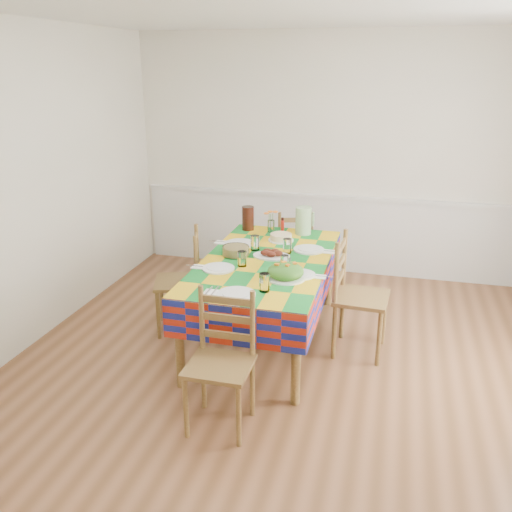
{
  "coord_description": "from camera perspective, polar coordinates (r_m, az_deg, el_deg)",
  "views": [
    {
      "loc": [
        0.75,
        -3.63,
        2.34
      ],
      "look_at": [
        -0.3,
        0.36,
        0.87
      ],
      "focal_mm": 38.0,
      "sensor_mm": 36.0,
      "label": 1
    }
  ],
  "objects": [
    {
      "name": "room",
      "position": [
        3.83,
        2.99,
        4.62
      ],
      "size": [
        4.58,
        5.08,
        2.78
      ],
      "color": "brown",
      "rests_on": "ground"
    },
    {
      "name": "wainscot",
      "position": [
        6.43,
        7.44,
        2.66
      ],
      "size": [
        4.41,
        0.06,
        0.92
      ],
      "color": "silver",
      "rests_on": "room"
    },
    {
      "name": "dining_table",
      "position": [
        4.65,
        1.03,
        -1.33
      ],
      "size": [
        1.05,
        1.96,
        0.76
      ],
      "color": "brown",
      "rests_on": "room"
    },
    {
      "name": "setting_near_head",
      "position": [
        3.93,
        -1.1,
        -3.58
      ],
      "size": [
        0.46,
        0.31,
        0.14
      ],
      "color": "white",
      "rests_on": "dining_table"
    },
    {
      "name": "setting_left_near",
      "position": [
        4.42,
        -3.15,
        -0.92
      ],
      "size": [
        0.48,
        0.29,
        0.13
      ],
      "rotation": [
        0.0,
        0.0,
        1.57
      ],
      "color": "white",
      "rests_on": "dining_table"
    },
    {
      "name": "setting_left_far",
      "position": [
        4.95,
        -1.22,
        1.36
      ],
      "size": [
        0.52,
        0.31,
        0.14
      ],
      "rotation": [
        0.0,
        0.0,
        1.57
      ],
      "color": "white",
      "rests_on": "dining_table"
    },
    {
      "name": "setting_right_near",
      "position": [
        4.33,
        4.14,
        -1.46
      ],
      "size": [
        0.45,
        0.26,
        0.12
      ],
      "rotation": [
        0.0,
        0.0,
        -1.57
      ],
      "color": "white",
      "rests_on": "dining_table"
    },
    {
      "name": "setting_right_far",
      "position": [
        4.83,
        4.85,
        0.82
      ],
      "size": [
        0.52,
        0.3,
        0.13
      ],
      "rotation": [
        0.0,
        0.0,
        -1.57
      ],
      "color": "white",
      "rests_on": "dining_table"
    },
    {
      "name": "meat_platter",
      "position": [
        4.68,
        1.63,
        0.21
      ],
      "size": [
        0.32,
        0.23,
        0.06
      ],
      "color": "white",
      "rests_on": "dining_table"
    },
    {
      "name": "salad_platter",
      "position": [
        4.21,
        3.13,
        -1.7
      ],
      "size": [
        0.32,
        0.32,
        0.13
      ],
      "color": "white",
      "rests_on": "dining_table"
    },
    {
      "name": "pasta_bowl",
      "position": [
        4.7,
        -2.15,
        0.54
      ],
      "size": [
        0.23,
        0.23,
        0.08
      ],
      "color": "white",
      "rests_on": "dining_table"
    },
    {
      "name": "cake",
      "position": [
        5.11,
        2.65,
        1.97
      ],
      "size": [
        0.24,
        0.24,
        0.07
      ],
      "color": "white",
      "rests_on": "dining_table"
    },
    {
      "name": "serving_utensils",
      "position": [
        4.51,
        3.11,
        -0.85
      ],
      "size": [
        0.14,
        0.32,
        0.01
      ],
      "color": "black",
      "rests_on": "dining_table"
    },
    {
      "name": "flower_vase",
      "position": [
        5.36,
        1.58,
        3.53
      ],
      "size": [
        0.14,
        0.12,
        0.23
      ],
      "color": "white",
      "rests_on": "dining_table"
    },
    {
      "name": "hot_sauce",
      "position": [
        5.4,
        2.81,
        3.35
      ],
      "size": [
        0.03,
        0.03,
        0.14
      ],
      "primitive_type": "cylinder",
      "color": "red",
      "rests_on": "dining_table"
    },
    {
      "name": "green_pitcher",
      "position": [
        5.31,
        5.02,
        3.74
      ],
      "size": [
        0.16,
        0.16,
        0.27
      ],
      "primitive_type": "cylinder",
      "color": "#94BF87",
      "rests_on": "dining_table"
    },
    {
      "name": "tea_pitcher",
      "position": [
        5.42,
        -0.85,
        4.0
      ],
      "size": [
        0.12,
        0.12,
        0.24
      ],
      "primitive_type": "cylinder",
      "color": "black",
      "rests_on": "dining_table"
    },
    {
      "name": "name_card",
      "position": [
        3.76,
        -2.28,
        -5.07
      ],
      "size": [
        0.08,
        0.03,
        0.02
      ],
      "primitive_type": "cube",
      "color": "white",
      "rests_on": "dining_table"
    },
    {
      "name": "chair_near",
      "position": [
        3.67,
        -3.67,
        -11.11
      ],
      "size": [
        0.42,
        0.4,
        0.95
      ],
      "rotation": [
        0.0,
        0.0,
        0.0
      ],
      "color": "brown",
      "rests_on": "room"
    },
    {
      "name": "chair_far",
      "position": [
        5.87,
        4.01,
        0.66
      ],
      "size": [
        0.49,
        0.48,
        0.9
      ],
      "rotation": [
        0.0,
        0.0,
        3.44
      ],
      "color": "brown",
      "rests_on": "room"
    },
    {
      "name": "chair_left",
      "position": [
        4.97,
        -7.76,
        -2.67
      ],
      "size": [
        0.52,
        0.53,
        0.96
      ],
      "rotation": [
        0.0,
        0.0,
        -1.23
      ],
      "color": "brown",
      "rests_on": "room"
    },
    {
      "name": "chair_right",
      "position": [
        4.61,
        10.48,
        -4.21
      ],
      "size": [
        0.46,
        0.48,
        1.02
      ],
      "rotation": [
        0.0,
        0.0,
        1.51
      ],
      "color": "brown",
      "rests_on": "room"
    }
  ]
}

